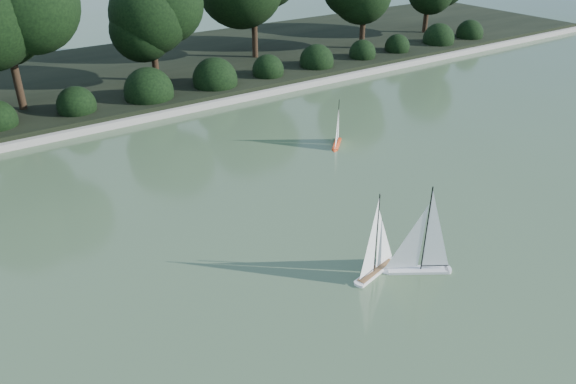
{
  "coord_description": "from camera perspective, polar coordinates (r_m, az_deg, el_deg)",
  "views": [
    {
      "loc": [
        -5.26,
        -4.91,
        5.31
      ],
      "look_at": [
        -0.3,
        2.31,
        0.7
      ],
      "focal_mm": 35.0,
      "sensor_mm": 36.0,
      "label": 1
    }
  ],
  "objects": [
    {
      "name": "tree_line",
      "position": [
        17.79,
        -13.34,
        18.43
      ],
      "size": [
        26.31,
        3.93,
        4.39
      ],
      "color": "black",
      "rests_on": "ground"
    },
    {
      "name": "far_bank",
      "position": [
        19.36,
        -17.74,
        11.0
      ],
      "size": [
        40.0,
        8.0,
        0.3
      ],
      "primitive_type": "cube",
      "color": "black",
      "rests_on": "ground"
    },
    {
      "name": "pond_coping",
      "position": [
        15.76,
        -13.07,
        7.68
      ],
      "size": [
        40.0,
        0.35,
        0.18
      ],
      "primitive_type": "cube",
      "color": "gray",
      "rests_on": "ground"
    },
    {
      "name": "sailboat_white_a",
      "position": [
        9.14,
        12.63,
        -6.54
      ],
      "size": [
        1.09,
        0.79,
        1.65
      ],
      "color": "silver",
      "rests_on": "ground"
    },
    {
      "name": "sailboat_white_b",
      "position": [
        9.07,
        9.23,
        -6.64
      ],
      "size": [
        1.11,
        0.44,
        1.53
      ],
      "color": "white",
      "rests_on": "ground"
    },
    {
      "name": "shrub_hedge",
      "position": [
        16.45,
        -14.43,
        9.7
      ],
      "size": [
        29.1,
        1.1,
        1.1
      ],
      "color": "black",
      "rests_on": "ground"
    },
    {
      "name": "sailboat_orange",
      "position": [
        13.54,
        4.97,
        5.43
      ],
      "size": [
        0.71,
        0.69,
        1.2
      ],
      "color": "#F84919",
      "rests_on": "ground"
    },
    {
      "name": "ground",
      "position": [
        8.94,
        10.18,
        -9.2
      ],
      "size": [
        80.0,
        80.0,
        0.0
      ],
      "primitive_type": "plane",
      "color": "#365030",
      "rests_on": "ground"
    }
  ]
}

